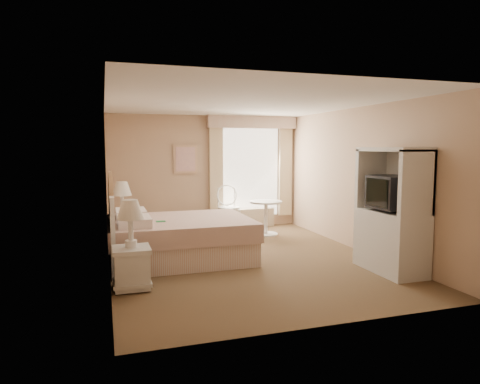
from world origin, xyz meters
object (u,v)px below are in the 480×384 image
object	(u,v)px
nightstand_near	(131,256)
cafe_chair	(228,204)
round_table	(266,212)
nightstand_far	(123,222)
armoire	(392,221)
bed	(173,237)

from	to	relation	value
nightstand_near	cafe_chair	distance (m)	4.06
round_table	cafe_chair	world-z (taller)	cafe_chair
nightstand_far	armoire	distance (m)	4.63
round_table	nightstand_near	bearing A→B (deg)	-136.96
nightstand_far	cafe_chair	world-z (taller)	nightstand_far
bed	nightstand_far	size ratio (longest dim) A/B	1.91
nightstand_near	round_table	bearing A→B (deg)	43.04
round_table	armoire	distance (m)	3.12
armoire	cafe_chair	bearing A→B (deg)	110.66
cafe_chair	bed	bearing A→B (deg)	-126.96
armoire	bed	bearing A→B (deg)	151.45
nightstand_far	cafe_chair	distance (m)	2.42
nightstand_far	armoire	world-z (taller)	armoire
nightstand_near	nightstand_far	size ratio (longest dim) A/B	0.97
bed	armoire	size ratio (longest dim) A/B	1.24
bed	armoire	distance (m)	3.35
bed	armoire	world-z (taller)	armoire
nightstand_far	round_table	size ratio (longest dim) A/B	1.66
cafe_chair	armoire	bearing A→B (deg)	-70.47
bed	cafe_chair	world-z (taller)	bed
bed	nightstand_near	bearing A→B (deg)	-119.92
nightstand_far	cafe_chair	size ratio (longest dim) A/B	1.17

